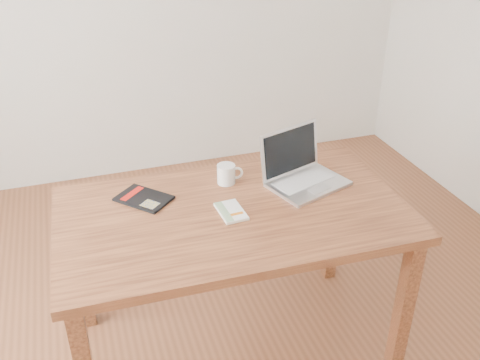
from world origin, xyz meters
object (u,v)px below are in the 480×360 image
object	(u,v)px
desk	(233,229)
coffee_mug	(227,174)
black_guidebook	(144,198)
laptop	(302,172)
white_guidebook	(231,212)

from	to	relation	value
desk	coffee_mug	size ratio (longest dim) A/B	12.28
desk	black_guidebook	size ratio (longest dim) A/B	5.52
laptop	white_guidebook	bearing A→B (deg)	-177.27
desk	coffee_mug	distance (m)	0.27
white_guidebook	black_guidebook	bearing A→B (deg)	142.75
laptop	desk	bearing A→B (deg)	-178.63
desk	black_guidebook	bearing A→B (deg)	150.68
laptop	coffee_mug	bearing A→B (deg)	144.65
desk	laptop	world-z (taller)	laptop
white_guidebook	black_guidebook	size ratio (longest dim) A/B	0.62
laptop	coffee_mug	world-z (taller)	laptop
white_guidebook	desk	bearing A→B (deg)	46.12
desk	white_guidebook	bearing A→B (deg)	-128.82
laptop	coffee_mug	xyz separation A→B (m)	(-0.31, 0.09, -0.00)
desk	white_guidebook	xyz separation A→B (m)	(-0.01, -0.01, 0.10)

